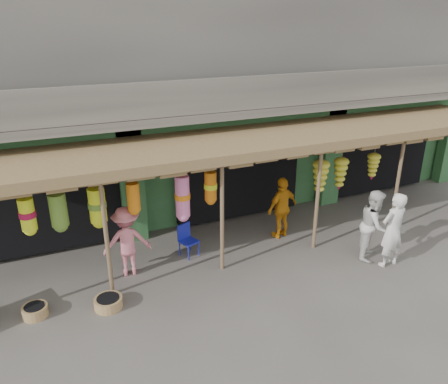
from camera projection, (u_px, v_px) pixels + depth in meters
name	position (u px, v px, depth m)	size (l,w,h in m)	color
ground	(275.00, 251.00, 10.81)	(80.00, 80.00, 0.00)	#514C47
building	(202.00, 86.00, 13.67)	(16.40, 6.80, 7.00)	gray
awning	(258.00, 143.00, 10.46)	(14.00, 2.70, 2.79)	brown
blue_chair	(187.00, 238.00, 10.52)	(0.49, 0.50, 0.79)	#191FA4
basket_mid	(108.00, 303.00, 8.70)	(0.56, 0.56, 0.22)	#8D5E3F
basket_right	(35.00, 311.00, 8.45)	(0.48, 0.48, 0.22)	#A0794A
person_front	(393.00, 230.00, 9.90)	(0.66, 0.43, 1.81)	silver
person_right	(374.00, 225.00, 10.26)	(0.83, 0.65, 1.71)	silver
person_vendor	(282.00, 208.00, 11.25)	(0.96, 0.40, 1.65)	orange
person_shopper	(127.00, 241.00, 9.60)	(1.05, 0.60, 1.63)	#D4707D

